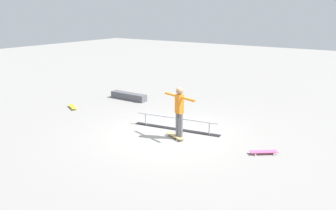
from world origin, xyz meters
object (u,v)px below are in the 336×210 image
object	(u,v)px
skateboard_main	(175,136)
skater_main	(179,109)
skate_ledge	(129,96)
loose_skateboard_yellow	(73,107)
loose_skateboard_pink	(264,152)
grind_rail	(176,124)

from	to	relation	value
skateboard_main	skater_main	bearing A→B (deg)	42.07
skate_ledge	skateboard_main	xyz separation A→B (m)	(-4.54, 2.98, -0.08)
loose_skateboard_yellow	loose_skateboard_pink	bearing A→B (deg)	27.02
skater_main	loose_skateboard_yellow	world-z (taller)	skater_main
skate_ledge	loose_skateboard_yellow	bearing A→B (deg)	68.61
skater_main	loose_skateboard_yellow	bearing A→B (deg)	-168.70
skateboard_main	loose_skateboard_pink	xyz separation A→B (m)	(-2.83, -0.36, 0.00)
skater_main	grind_rail	bearing A→B (deg)	145.28
loose_skateboard_yellow	skateboard_main	bearing A→B (deg)	22.87
loose_skateboard_yellow	skater_main	bearing A→B (deg)	23.48
loose_skateboard_yellow	skate_ledge	bearing A→B (deg)	96.44
skate_ledge	skateboard_main	size ratio (longest dim) A/B	2.30
loose_skateboard_pink	skater_main	bearing A→B (deg)	-31.67
skateboard_main	loose_skateboard_yellow	bearing A→B (deg)	-163.30
skate_ledge	loose_skateboard_pink	bearing A→B (deg)	160.45
skate_ledge	skater_main	world-z (taller)	skater_main
loose_skateboard_pink	loose_skateboard_yellow	world-z (taller)	same
skate_ledge	skater_main	bearing A→B (deg)	147.90
skate_ledge	loose_skateboard_yellow	xyz separation A→B (m)	(0.98, 2.50, -0.08)
skate_ledge	skater_main	size ratio (longest dim) A/B	1.10
skate_ledge	skateboard_main	distance (m)	5.43
skater_main	skate_ledge	bearing A→B (deg)	163.56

